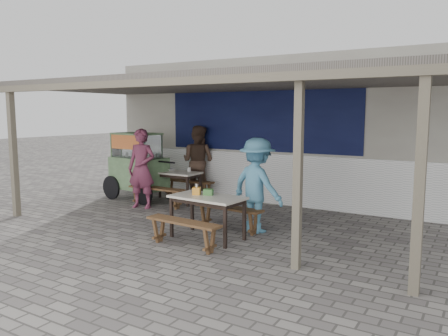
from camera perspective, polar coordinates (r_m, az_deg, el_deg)
The scene contains 17 objects.
ground at distance 8.21m, azimuth -3.78°, elevation -8.14°, with size 60.00×60.00×0.00m, color slate.
back_wall at distance 11.05m, azimuth 6.84°, elevation 4.84°, with size 9.00×1.28×3.50m.
warung_roof at distance 8.67m, azimuth -0.39°, elevation 10.81°, with size 9.00×4.21×2.81m.
table_left at distance 10.71m, azimuth -6.71°, elevation -0.89°, with size 1.38×0.67×0.75m.
bench_left_street at distance 10.27m, azimuth -8.80°, elevation -3.14°, with size 1.47×0.30×0.45m.
bench_left_wall at distance 11.26m, azimuth -4.75°, elevation -2.17°, with size 1.47×0.30×0.45m.
table_right at distance 7.54m, azimuth -2.19°, elevation -4.30°, with size 1.32×0.78×0.75m.
bench_right_street at distance 7.13m, azimuth -5.36°, elevation -7.76°, with size 1.39×0.38×0.45m.
bench_right_wall at distance 8.12m, azimuth 0.61°, elevation -5.87°, with size 1.39×0.38×0.45m.
vendor_cart at distance 11.09m, azimuth -11.20°, elevation 0.57°, with size 2.15×0.97×1.68m.
patron_street_side at distance 10.13m, azimuth -10.72°, elevation -0.06°, with size 0.66×0.44×1.82m, color #743049.
patron_wall_side at distance 11.27m, azimuth -3.42°, elevation 0.87°, with size 0.90×0.70×1.85m, color #4D372A.
patron_right_table at distance 7.96m, azimuth 4.35°, elevation -2.26°, with size 1.12×0.64×1.73m, color teal.
tissue_box at distance 7.66m, azimuth -3.60°, elevation -3.00°, with size 0.13×0.13×0.13m, color orange.
donation_box at distance 7.60m, azimuth -2.07°, elevation -3.16°, with size 0.16×0.11×0.11m, color #3A6F31.
condiment_jar at distance 10.65m, azimuth -4.59°, elevation -0.19°, with size 0.09×0.09×0.10m, color beige.
condiment_bowl at distance 10.84m, azimuth -6.86°, elevation -0.23°, with size 0.20×0.20×0.05m, color silver.
Camera 1 is at (4.54, -6.48, 2.18)m, focal length 35.00 mm.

